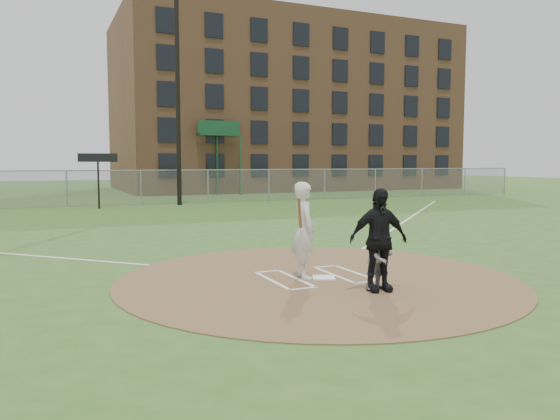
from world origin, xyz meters
name	(u,v)px	position (x,y,z in m)	size (l,w,h in m)	color
ground	(318,279)	(0.00, 0.00, 0.00)	(140.00, 140.00, 0.00)	#345F20
dirt_circle	(318,278)	(0.00, 0.00, 0.01)	(8.40, 8.40, 0.02)	brown
home_plate	(324,278)	(0.09, -0.09, 0.04)	(0.46, 0.46, 0.03)	white
foul_line_first	(407,220)	(9.00, 9.00, 0.01)	(0.10, 24.00, 0.01)	white
catcher	(380,258)	(0.59, -1.41, 0.64)	(0.60, 0.47, 1.24)	gray
umpire	(378,240)	(0.51, -1.46, 1.00)	(1.14, 0.48, 1.95)	black
batters_boxes	(315,276)	(0.00, 0.15, 0.03)	(2.08, 1.88, 0.01)	white
batter_at_plate	(304,230)	(-0.27, 0.13, 1.04)	(0.78, 1.08, 2.03)	silver
outfield_fence	(141,187)	(0.00, 22.00, 1.02)	(56.08, 0.08, 2.03)	slate
brick_warehouse	(282,109)	(16.00, 37.96, 7.50)	(30.00, 17.17, 15.00)	#946040
light_pole	(178,89)	(2.00, 21.00, 6.61)	(1.20, 0.30, 12.22)	black
scoreboard_sign	(98,164)	(-2.50, 20.20, 2.39)	(2.00, 0.10, 2.93)	black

